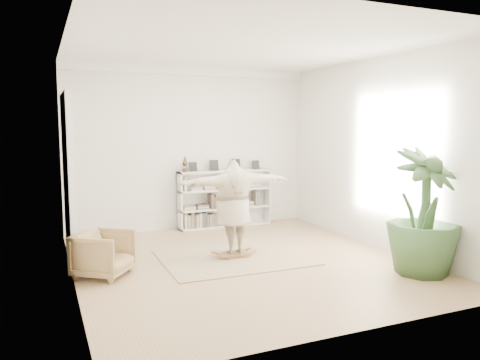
# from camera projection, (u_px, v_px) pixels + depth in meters

# --- Properties ---
(floor) EXTENTS (6.00, 6.00, 0.00)m
(floor) POSITION_uv_depth(u_px,v_px,m) (245.00, 262.00, 7.98)
(floor) COLOR #9E7F51
(floor) RESTS_ON ground
(room_shell) EXTENTS (6.00, 6.00, 6.00)m
(room_shell) POSITION_uv_depth(u_px,v_px,m) (191.00, 71.00, 10.26)
(room_shell) COLOR silver
(room_shell) RESTS_ON floor
(doors) EXTENTS (0.09, 1.78, 2.92)m
(doors) POSITION_uv_depth(u_px,v_px,m) (69.00, 180.00, 7.94)
(doors) COLOR white
(doors) RESTS_ON floor
(bookshelf) EXTENTS (2.20, 0.35, 1.64)m
(bookshelf) POSITION_uv_depth(u_px,v_px,m) (225.00, 199.00, 10.77)
(bookshelf) COLOR silver
(bookshelf) RESTS_ON floor
(armchair) EXTENTS (1.06, 1.06, 0.70)m
(armchair) POSITION_uv_depth(u_px,v_px,m) (104.00, 254.00, 7.19)
(armchair) COLOR tan
(armchair) RESTS_ON floor
(rug) EXTENTS (2.53, 2.04, 0.02)m
(rug) POSITION_uv_depth(u_px,v_px,m) (233.00, 257.00, 8.23)
(rug) COLOR tan
(rug) RESTS_ON floor
(rocker_board) EXTENTS (0.51, 0.31, 0.11)m
(rocker_board) POSITION_uv_depth(u_px,v_px,m) (233.00, 254.00, 8.23)
(rocker_board) COLOR brown
(rocker_board) RESTS_ON rug
(person) EXTENTS (2.03, 0.58, 1.65)m
(person) POSITION_uv_depth(u_px,v_px,m) (233.00, 204.00, 8.13)
(person) COLOR tan
(person) RESTS_ON rocker_board
(houseplant) EXTENTS (1.27, 1.27, 1.98)m
(houseplant) POSITION_uv_depth(u_px,v_px,m) (424.00, 212.00, 7.24)
(houseplant) COLOR #34562B
(houseplant) RESTS_ON floor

